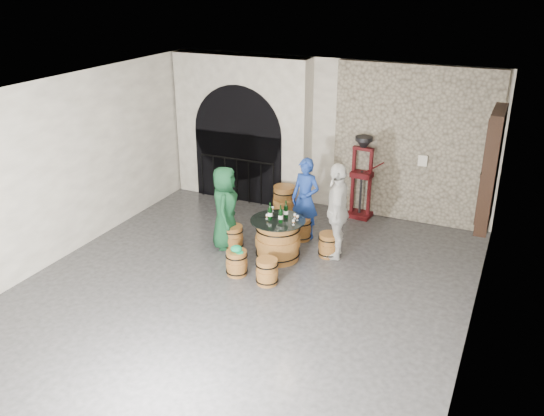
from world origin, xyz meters
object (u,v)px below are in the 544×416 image
at_px(barrel_stool_near_right, 267,272).
at_px(side_barrel, 284,201).
at_px(barrel_stool_right, 329,245).
at_px(barrel_stool_near_left, 237,263).
at_px(person_green, 225,208).
at_px(wine_bottle_right, 286,211).
at_px(corking_press, 362,171).
at_px(person_white, 337,211).
at_px(wine_bottle_left, 270,213).
at_px(barrel_stool_far, 302,229).
at_px(barrel_stool_left, 233,237).
at_px(barrel_table, 278,239).
at_px(person_blue, 305,199).
at_px(wine_bottle_center, 281,215).

relative_size(barrel_stool_near_right, side_barrel, 0.68).
xyz_separation_m(barrel_stool_right, barrel_stool_near_left, (-1.20, -1.30, 0.00)).
relative_size(person_green, wine_bottle_right, 4.85).
height_order(side_barrel, corking_press, corking_press).
xyz_separation_m(person_green, person_white, (2.00, 0.48, 0.10)).
height_order(person_green, wine_bottle_left, person_green).
relative_size(barrel_stool_far, wine_bottle_right, 1.37).
xyz_separation_m(barrel_stool_right, person_white, (0.11, 0.06, 0.67)).
bearing_deg(barrel_stool_left, barrel_stool_far, 40.82).
relative_size(barrel_stool_far, barrel_stool_right, 1.00).
bearing_deg(barrel_stool_far, barrel_stool_right, -32.92).
xyz_separation_m(barrel_stool_far, person_white, (0.82, -0.40, 0.67)).
distance_m(barrel_stool_near_right, person_white, 1.73).
height_order(barrel_table, person_green, person_green).
bearing_deg(barrel_stool_far, side_barrel, 129.18).
bearing_deg(corking_press, wine_bottle_left, -105.19).
relative_size(barrel_stool_near_right, barrel_stool_near_left, 1.00).
bearing_deg(person_green, wine_bottle_right, -105.59).
relative_size(barrel_stool_left, corking_press, 0.26).
bearing_deg(barrel_stool_near_right, barrel_stool_left, 140.05).
bearing_deg(person_blue, wine_bottle_center, -81.37).
bearing_deg(barrel_stool_left, barrel_stool_right, 13.67).
xyz_separation_m(barrel_stool_left, wine_bottle_left, (0.79, -0.08, 0.67)).
xyz_separation_m(barrel_table, wine_bottle_center, (0.08, -0.08, 0.51)).
height_order(barrel_stool_right, person_blue, person_blue).
xyz_separation_m(barrel_stool_far, person_blue, (0.01, 0.14, 0.57)).
bearing_deg(side_barrel, barrel_stool_near_left, -84.01).
height_order(person_blue, wine_bottle_right, person_blue).
bearing_deg(barrel_stool_right, wine_bottle_center, -142.94).
bearing_deg(wine_bottle_center, corking_press, 74.20).
bearing_deg(corking_press, wine_bottle_center, -100.45).
relative_size(barrel_stool_right, side_barrel, 0.68).
distance_m(barrel_stool_near_right, side_barrel, 2.92).
xyz_separation_m(person_white, wine_bottle_right, (-0.83, -0.38, 0.00)).
bearing_deg(person_blue, wine_bottle_left, -92.58).
height_order(barrel_stool_right, person_green, person_green).
bearing_deg(barrel_stool_near_right, wine_bottle_right, 96.25).
relative_size(person_blue, wine_bottle_right, 4.88).
bearing_deg(wine_bottle_left, wine_bottle_center, -10.21).
relative_size(barrel_table, corking_press, 0.56).
xyz_separation_m(barrel_stool_right, corking_press, (-0.00, 1.99, 0.80)).
height_order(person_white, wine_bottle_right, person_white).
distance_m(person_green, wine_bottle_right, 1.18).
relative_size(barrel_stool_right, barrel_stool_near_left, 1.00).
height_order(person_green, person_white, person_white).
xyz_separation_m(barrel_stool_near_left, corking_press, (1.20, 3.29, 0.80)).
height_order(barrel_stool_far, barrel_stool_right, same).
relative_size(person_blue, side_barrel, 2.43).
distance_m(person_green, wine_bottle_center, 1.18).
bearing_deg(barrel_stool_near_left, wine_bottle_center, 57.58).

